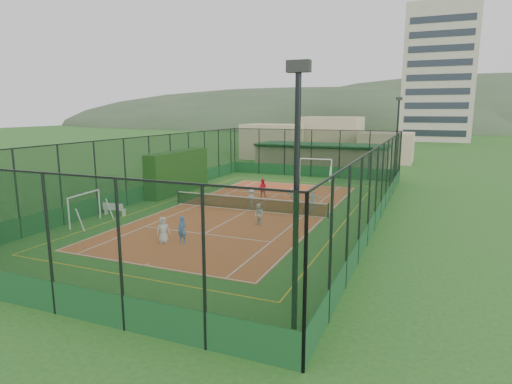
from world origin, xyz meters
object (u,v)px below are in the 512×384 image
(clubhouse, at_px, (322,157))
(floodlight_se, at_px, (296,221))
(child_far_right, at_px, (313,200))
(child_near_left, at_px, (163,230))
(apartment_tower, at_px, (438,75))
(white_bench, at_px, (115,209))
(child_far_back, at_px, (293,195))
(child_far_left, at_px, (251,198))
(child_near_mid, at_px, (182,230))
(futsal_goal_near, at_px, (85,209))
(futsal_goal_far, at_px, (315,170))
(floodlight_ne, at_px, (397,140))
(coach, at_px, (262,188))
(child_near_right, at_px, (259,215))

(clubhouse, bearing_deg, floodlight_se, -77.44)
(clubhouse, distance_m, child_far_right, 20.68)
(clubhouse, relative_size, child_far_right, 10.66)
(clubhouse, bearing_deg, child_near_left, -92.17)
(apartment_tower, distance_m, white_bench, 90.15)
(clubhouse, xyz_separation_m, child_far_back, (2.09, -18.06, -1.00))
(child_far_left, bearing_deg, child_near_mid, 86.61)
(child_far_left, relative_size, child_far_back, 1.18)
(floodlight_se, distance_m, futsal_goal_near, 19.26)
(futsal_goal_far, height_order, child_near_mid, futsal_goal_far)
(child_near_left, bearing_deg, futsal_goal_far, 41.20)
(floodlight_se, height_order, child_far_back, floodlight_se)
(futsal_goal_near, relative_size, child_near_left, 2.08)
(child_far_right, bearing_deg, white_bench, 21.00)
(floodlight_se, xyz_separation_m, child_far_left, (-8.83, 17.80, -3.45))
(futsal_goal_far, bearing_deg, child_near_mid, -97.34)
(floodlight_ne, relative_size, child_near_left, 5.75)
(apartment_tower, bearing_deg, futsal_goal_far, -99.31)
(floodlight_se, distance_m, clubhouse, 39.63)
(floodlight_se, xyz_separation_m, futsal_goal_near, (-16.55, 9.34, -3.16))
(futsal_goal_near, height_order, child_near_mid, futsal_goal_near)
(child_far_right, distance_m, coach, 5.89)
(futsal_goal_far, relative_size, child_near_right, 2.45)
(floodlight_se, relative_size, coach, 5.44)
(floodlight_se, relative_size, clubhouse, 0.54)
(child_near_left, xyz_separation_m, child_far_back, (3.25, 12.65, -0.15))
(child_far_right, distance_m, child_far_back, 3.05)
(floodlight_se, height_order, futsal_goal_near, floodlight_se)
(white_bench, height_order, child_far_right, child_far_right)
(clubhouse, height_order, child_near_left, clubhouse)
(child_far_back, bearing_deg, child_far_left, 31.29)
(child_near_left, bearing_deg, white_bench, 105.55)
(floodlight_se, height_order, clubhouse, floodlight_se)
(floodlight_ne, distance_m, futsal_goal_far, 8.35)
(futsal_goal_near, bearing_deg, futsal_goal_far, -27.97)
(clubhouse, bearing_deg, apartment_tower, 78.69)
(clubhouse, bearing_deg, white_bench, -106.26)
(white_bench, height_order, child_near_left, child_near_left)
(coach, bearing_deg, clubhouse, -106.90)
(floodlight_ne, xyz_separation_m, clubhouse, (-8.60, 5.40, -2.55))
(floodlight_ne, bearing_deg, white_bench, -127.54)
(child_far_left, bearing_deg, floodlight_ne, -123.41)
(child_far_left, distance_m, child_far_back, 3.59)
(floodlight_se, xyz_separation_m, clubhouse, (-8.60, 38.60, -2.55))
(floodlight_ne, height_order, child_near_left, floodlight_ne)
(white_bench, distance_m, child_near_right, 10.12)
(futsal_goal_far, height_order, child_far_left, futsal_goal_far)
(white_bench, relative_size, child_far_back, 1.41)
(floodlight_se, distance_m, floodlight_ne, 33.20)
(floodlight_ne, height_order, futsal_goal_far, floodlight_ne)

